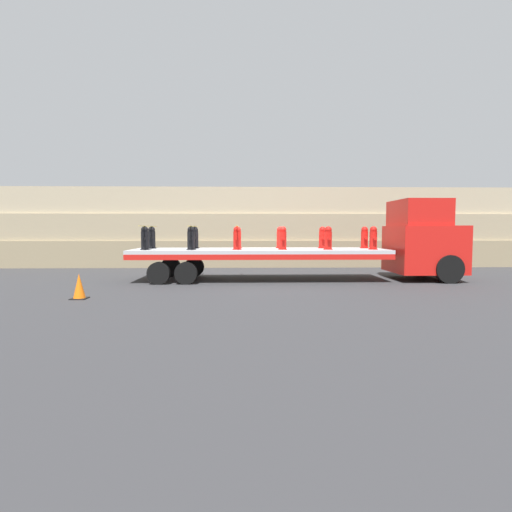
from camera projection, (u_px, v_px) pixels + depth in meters
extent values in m
plane|color=#2D2D30|center=(259.00, 280.00, 15.76)|extent=(120.00, 120.00, 0.00)
cube|color=gray|center=(255.00, 253.00, 22.26)|extent=(60.00, 3.00, 1.41)
cube|color=tan|center=(255.00, 227.00, 22.32)|extent=(60.00, 3.00, 1.41)
cube|color=tan|center=(255.00, 202.00, 22.37)|extent=(60.00, 3.00, 1.41)
cube|color=red|center=(424.00, 249.00, 15.86)|extent=(2.52, 2.49, 1.85)
cube|color=red|center=(418.00, 213.00, 15.76)|extent=(1.76, 2.29, 1.01)
cube|color=black|center=(441.00, 240.00, 15.85)|extent=(1.01, 2.19, 1.03)
cylinder|color=black|center=(449.00, 269.00, 14.74)|extent=(1.05, 0.28, 1.05)
cylinder|color=black|center=(421.00, 264.00, 17.10)|extent=(1.05, 0.28, 1.05)
cube|color=#B2B2B7|center=(259.00, 251.00, 15.69)|extent=(9.86, 2.54, 0.14)
cube|color=red|center=(261.00, 257.00, 14.47)|extent=(9.86, 0.08, 0.20)
cube|color=red|center=(258.00, 253.00, 16.93)|extent=(9.86, 0.08, 0.20)
cylinder|color=black|center=(186.00, 273.00, 14.49)|extent=(0.82, 0.30, 0.82)
cylinder|color=black|center=(194.00, 267.00, 16.83)|extent=(0.82, 0.30, 0.82)
cylinder|color=black|center=(159.00, 273.00, 14.47)|extent=(0.82, 0.30, 0.82)
cylinder|color=black|center=(171.00, 267.00, 16.80)|extent=(0.82, 0.30, 0.82)
cylinder|color=black|center=(145.00, 249.00, 15.00)|extent=(0.35, 0.35, 0.03)
cylinder|color=black|center=(145.00, 241.00, 14.98)|extent=(0.28, 0.28, 0.69)
sphere|color=black|center=(145.00, 230.00, 14.96)|extent=(0.27, 0.27, 0.27)
cylinder|color=black|center=(143.00, 239.00, 14.77)|extent=(0.13, 0.13, 0.13)
cylinder|color=black|center=(146.00, 238.00, 15.18)|extent=(0.13, 0.13, 0.13)
cylinder|color=black|center=(152.00, 248.00, 16.12)|extent=(0.35, 0.35, 0.03)
cylinder|color=black|center=(152.00, 240.00, 16.10)|extent=(0.28, 0.28, 0.69)
sphere|color=black|center=(152.00, 230.00, 16.07)|extent=(0.27, 0.27, 0.27)
cylinder|color=black|center=(151.00, 238.00, 15.89)|extent=(0.13, 0.13, 0.13)
cylinder|color=black|center=(153.00, 238.00, 16.30)|extent=(0.13, 0.13, 0.13)
cylinder|color=black|center=(191.00, 249.00, 15.05)|extent=(0.35, 0.35, 0.03)
cylinder|color=black|center=(191.00, 241.00, 15.03)|extent=(0.28, 0.28, 0.69)
sphere|color=black|center=(191.00, 230.00, 15.00)|extent=(0.27, 0.27, 0.27)
cylinder|color=black|center=(190.00, 239.00, 14.82)|extent=(0.13, 0.13, 0.13)
cylinder|color=black|center=(192.00, 238.00, 15.23)|extent=(0.13, 0.13, 0.13)
cylinder|color=black|center=(195.00, 248.00, 16.17)|extent=(0.35, 0.35, 0.03)
cylinder|color=black|center=(195.00, 240.00, 16.15)|extent=(0.28, 0.28, 0.69)
sphere|color=black|center=(195.00, 230.00, 16.12)|extent=(0.27, 0.27, 0.27)
cylinder|color=black|center=(194.00, 238.00, 15.94)|extent=(0.13, 0.13, 0.13)
cylinder|color=black|center=(195.00, 238.00, 16.35)|extent=(0.13, 0.13, 0.13)
cylinder|color=red|center=(237.00, 249.00, 15.10)|extent=(0.35, 0.35, 0.03)
cylinder|color=red|center=(237.00, 241.00, 15.08)|extent=(0.28, 0.28, 0.69)
sphere|color=red|center=(237.00, 230.00, 15.05)|extent=(0.27, 0.27, 0.27)
cylinder|color=red|center=(237.00, 238.00, 14.87)|extent=(0.13, 0.13, 0.13)
cylinder|color=red|center=(237.00, 238.00, 15.28)|extent=(0.13, 0.13, 0.13)
cylinder|color=red|center=(238.00, 248.00, 16.21)|extent=(0.35, 0.35, 0.03)
cylinder|color=red|center=(238.00, 240.00, 16.19)|extent=(0.28, 0.28, 0.69)
sphere|color=red|center=(238.00, 230.00, 16.17)|extent=(0.27, 0.27, 0.27)
cylinder|color=red|center=(237.00, 238.00, 15.98)|extent=(0.13, 0.13, 0.13)
cylinder|color=red|center=(238.00, 238.00, 16.39)|extent=(0.13, 0.13, 0.13)
cylinder|color=red|center=(283.00, 249.00, 15.14)|extent=(0.35, 0.35, 0.03)
cylinder|color=red|center=(283.00, 241.00, 15.12)|extent=(0.28, 0.28, 0.69)
sphere|color=red|center=(283.00, 230.00, 15.10)|extent=(0.27, 0.27, 0.27)
cylinder|color=red|center=(283.00, 238.00, 14.91)|extent=(0.13, 0.13, 0.13)
cylinder|color=red|center=(282.00, 238.00, 15.32)|extent=(0.13, 0.13, 0.13)
cylinder|color=red|center=(280.00, 248.00, 16.26)|extent=(0.35, 0.35, 0.03)
cylinder|color=red|center=(280.00, 240.00, 16.24)|extent=(0.28, 0.28, 0.69)
sphere|color=red|center=(280.00, 230.00, 16.21)|extent=(0.27, 0.27, 0.27)
cylinder|color=red|center=(281.00, 238.00, 16.03)|extent=(0.13, 0.13, 0.13)
cylinder|color=red|center=(280.00, 238.00, 16.44)|extent=(0.13, 0.13, 0.13)
cylinder|color=red|center=(328.00, 249.00, 15.19)|extent=(0.35, 0.35, 0.03)
cylinder|color=red|center=(328.00, 240.00, 15.17)|extent=(0.28, 0.28, 0.69)
sphere|color=red|center=(328.00, 230.00, 15.14)|extent=(0.27, 0.27, 0.27)
cylinder|color=red|center=(329.00, 238.00, 14.96)|extent=(0.13, 0.13, 0.13)
cylinder|color=red|center=(327.00, 238.00, 15.37)|extent=(0.13, 0.13, 0.13)
cylinder|color=red|center=(322.00, 248.00, 16.31)|extent=(0.35, 0.35, 0.03)
cylinder|color=red|center=(322.00, 240.00, 16.29)|extent=(0.28, 0.28, 0.69)
sphere|color=red|center=(323.00, 230.00, 16.26)|extent=(0.27, 0.27, 0.27)
cylinder|color=red|center=(323.00, 238.00, 16.08)|extent=(0.13, 0.13, 0.13)
cylinder|color=red|center=(321.00, 238.00, 16.49)|extent=(0.13, 0.13, 0.13)
cylinder|color=red|center=(373.00, 249.00, 15.24)|extent=(0.35, 0.35, 0.03)
cylinder|color=red|center=(373.00, 240.00, 15.22)|extent=(0.28, 0.28, 0.69)
sphere|color=red|center=(373.00, 230.00, 15.19)|extent=(0.27, 0.27, 0.27)
cylinder|color=red|center=(375.00, 238.00, 15.01)|extent=(0.13, 0.13, 0.13)
cylinder|color=red|center=(372.00, 238.00, 15.42)|extent=(0.13, 0.13, 0.13)
cylinder|color=red|center=(364.00, 248.00, 16.36)|extent=(0.35, 0.35, 0.03)
cylinder|color=red|center=(364.00, 240.00, 16.33)|extent=(0.28, 0.28, 0.69)
sphere|color=red|center=(365.00, 230.00, 16.31)|extent=(0.27, 0.27, 0.27)
cylinder|color=red|center=(366.00, 238.00, 16.12)|extent=(0.13, 0.13, 0.13)
cylinder|color=red|center=(363.00, 238.00, 16.53)|extent=(0.13, 0.13, 0.13)
cube|color=yellow|center=(148.00, 226.00, 15.51)|extent=(0.05, 2.74, 0.01)
cube|color=yellow|center=(193.00, 226.00, 15.55)|extent=(0.05, 2.74, 0.01)
cube|color=yellow|center=(237.00, 226.00, 15.60)|extent=(0.05, 2.74, 0.01)
cube|color=black|center=(80.00, 298.00, 11.43)|extent=(0.44, 0.44, 0.03)
cone|color=orange|center=(79.00, 286.00, 11.41)|extent=(0.34, 0.34, 0.70)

